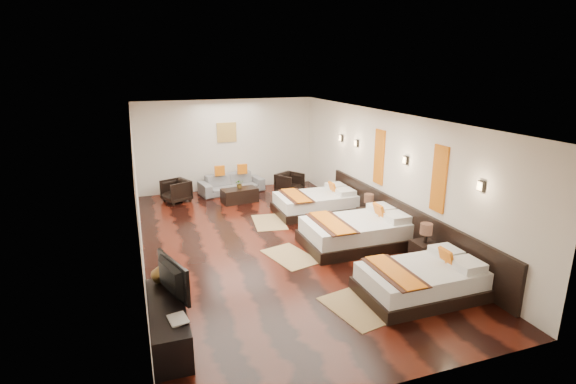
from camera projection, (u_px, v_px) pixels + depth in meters
name	position (u px, v px, depth m)	size (l,w,h in m)	color
floor	(274.00, 243.00, 9.72)	(5.50, 9.50, 0.01)	black
ceiling	(273.00, 116.00, 8.93)	(5.50, 9.50, 0.01)	white
back_wall	(227.00, 145.00, 13.63)	(5.50, 0.01, 2.80)	silver
left_wall	(137.00, 195.00, 8.45)	(0.01, 9.50, 2.80)	silver
right_wall	(386.00, 172.00, 10.21)	(0.01, 9.50, 2.80)	silver
headboard_panel	(401.00, 222.00, 9.73)	(0.08, 6.60, 0.90)	black
bed_near	(422.00, 280.00, 7.48)	(2.06, 1.29, 0.79)	black
bed_mid	(357.00, 232.00, 9.56)	(2.32, 1.46, 0.88)	black
bed_far	(316.00, 203.00, 11.65)	(2.10, 1.32, 0.80)	black
nightstand_a	(424.00, 251.00, 8.58)	(0.44, 0.44, 0.87)	black
nightstand_b	(368.00, 216.00, 10.59)	(0.43, 0.43, 0.84)	black
jute_mat_near	(356.00, 308.00, 7.11)	(0.75, 1.20, 0.01)	#9B7D4F
jute_mat_mid	(290.00, 256.00, 9.04)	(0.75, 1.20, 0.01)	#9B7D4F
jute_mat_far	(269.00, 222.00, 11.00)	(0.75, 1.20, 0.01)	#9B7D4F
tv_console	(168.00, 322.00, 6.26)	(0.50, 1.80, 0.55)	black
tv	(167.00, 279.00, 6.33)	(0.99, 0.13, 0.57)	black
book	(169.00, 322.00, 5.75)	(0.24, 0.32, 0.03)	black
figurine	(161.00, 272.00, 6.79)	(0.33, 0.33, 0.34)	brown
sofa	(232.00, 184.00, 13.51)	(1.95, 0.76, 0.57)	slate
armchair_left	(176.00, 191.00, 12.59)	(0.68, 0.70, 0.64)	black
armchair_right	(290.00, 183.00, 13.40)	(0.68, 0.70, 0.63)	black
coffee_table	(240.00, 195.00, 12.58)	(1.00, 0.50, 0.40)	black
table_plant	(240.00, 184.00, 12.54)	(0.24, 0.21, 0.27)	#315F1F
orange_panel_a	(439.00, 179.00, 8.40)	(0.04, 0.40, 1.30)	#D86014
orange_panel_b	(379.00, 157.00, 10.39)	(0.04, 0.40, 1.30)	#D86014
sconce_near	(481.00, 186.00, 7.35)	(0.07, 0.12, 0.18)	black
sconce_mid	(405.00, 160.00, 9.34)	(0.07, 0.12, 0.18)	black
sconce_far	(356.00, 143.00, 11.33)	(0.07, 0.12, 0.18)	black
sconce_lounge	(341.00, 138.00, 12.15)	(0.07, 0.12, 0.18)	black
gold_artwork	(227.00, 132.00, 13.50)	(0.60, 0.04, 0.60)	#AD873F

